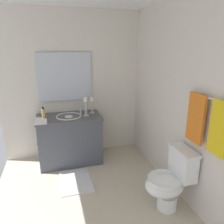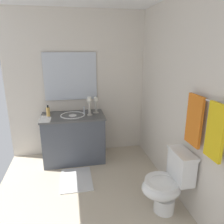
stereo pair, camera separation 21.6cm
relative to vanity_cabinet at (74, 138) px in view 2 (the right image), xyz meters
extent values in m
cube|color=beige|center=(1.16, 0.12, -0.41)|extent=(2.98, 2.35, 0.02)
cube|color=silver|center=(1.16, 1.29, 0.83)|extent=(2.98, 0.04, 2.45)
cube|color=silver|center=(-0.32, 0.12, 0.83)|extent=(0.04, 2.35, 2.45)
cube|color=#474C56|center=(0.00, 0.00, -0.02)|extent=(0.55, 0.98, 0.76)
cube|color=#4C4C4C|center=(0.00, 0.00, 0.38)|extent=(0.58, 1.01, 0.03)
sphere|color=black|center=(-0.10, -0.50, 0.02)|extent=(0.02, 0.02, 0.02)
sphere|color=black|center=(0.10, -0.50, 0.02)|extent=(0.02, 0.02, 0.02)
ellipsoid|color=white|center=(0.00, 0.00, 0.35)|extent=(0.38, 0.30, 0.11)
torus|color=white|center=(0.00, 0.00, 0.40)|extent=(0.40, 0.40, 0.02)
cylinder|color=silver|center=(0.00, 0.19, 0.46)|extent=(0.02, 0.02, 0.14)
cube|color=silver|center=(-0.28, 0.00, 0.99)|extent=(0.02, 0.87, 0.78)
cylinder|color=#B7B2A5|center=(-0.07, 0.39, 0.40)|extent=(0.09, 0.09, 0.01)
cylinder|color=#B7B2A5|center=(-0.07, 0.39, 0.49)|extent=(0.04, 0.04, 0.20)
cylinder|color=#B7B2A5|center=(-0.07, 0.39, 0.60)|extent=(0.08, 0.08, 0.01)
cylinder|color=white|center=(-0.07, 0.39, 0.63)|extent=(0.06, 0.06, 0.06)
cylinder|color=#B7B2A5|center=(0.04, 0.27, 0.40)|extent=(0.09, 0.09, 0.01)
cylinder|color=#B7B2A5|center=(0.04, 0.27, 0.51)|extent=(0.04, 0.04, 0.23)
cylinder|color=#B7B2A5|center=(0.04, 0.27, 0.63)|extent=(0.08, 0.08, 0.01)
cylinder|color=white|center=(0.04, 0.27, 0.67)|extent=(0.06, 0.06, 0.06)
cylinder|color=#E5B259|center=(-0.03, -0.38, 0.46)|extent=(0.06, 0.06, 0.14)
cylinder|color=black|center=(-0.03, -0.38, 0.55)|extent=(0.02, 0.02, 0.04)
cylinder|color=white|center=(1.44, 0.99, -0.31)|extent=(0.24, 0.24, 0.18)
ellipsoid|color=white|center=(1.44, 0.94, -0.08)|extent=(0.38, 0.46, 0.24)
cylinder|color=white|center=(1.44, 0.94, 0.00)|extent=(0.39, 0.39, 0.03)
cube|color=white|center=(1.44, 1.16, 0.16)|extent=(0.36, 0.17, 0.32)
cube|color=white|center=(1.44, 1.16, 0.34)|extent=(0.38, 0.19, 0.03)
cylinder|color=silver|center=(1.68, 1.23, 0.98)|extent=(0.66, 0.02, 0.02)
cube|color=orange|center=(1.51, 1.21, 0.74)|extent=(0.25, 0.03, 0.53)
cube|color=yellow|center=(1.84, 1.21, 0.74)|extent=(0.22, 0.03, 0.52)
cube|color=silver|center=(0.63, 0.00, -0.39)|extent=(0.60, 0.44, 0.02)
camera|label=1|loc=(3.33, -0.23, 1.45)|focal=34.46mm
camera|label=2|loc=(3.38, -0.02, 1.45)|focal=34.46mm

